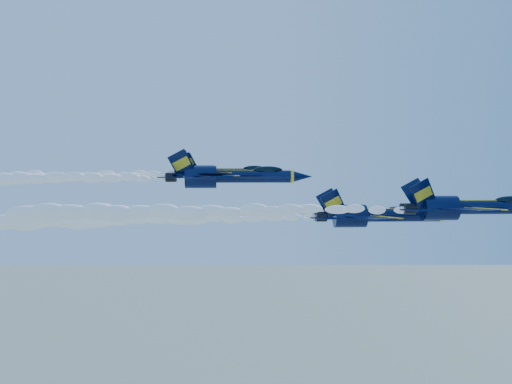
{
  "coord_description": "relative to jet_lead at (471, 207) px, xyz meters",
  "views": [
    {
      "loc": [
        -8.25,
        -69.4,
        155.28
      ],
      "look_at": [
        -3.76,
        1.64,
        153.34
      ],
      "focal_mm": 40.0,
      "sensor_mm": 36.0,
      "label": 1
    }
  ],
  "objects": [
    {
      "name": "jet_lead",
      "position": [
        0.0,
        0.0,
        0.0
      ],
      "size": [
        17.5,
        14.35,
        6.5
      ],
      "color": "black"
    },
    {
      "name": "smoke_trail_jet_lead",
      "position": [
        -27.98,
        -0.0,
        -0.44
      ],
      "size": [
        41.0,
        2.09,
        1.88
      ],
      "primitive_type": "ellipsoid",
      "color": "white"
    },
    {
      "name": "jet_second",
      "position": [
        -7.87,
        8.06,
        -1.39
      ],
      "size": [
        18.09,
        14.84,
        6.72
      ],
      "color": "black"
    },
    {
      "name": "smoke_trail_jet_second",
      "position": [
        -36.1,
        8.06,
        -1.83
      ],
      "size": [
        41.0,
        2.16,
        1.94
      ],
      "primitive_type": "ellipsoid",
      "color": "white"
    },
    {
      "name": "jet_third",
      "position": [
        -25.91,
        16.6,
        3.38
      ],
      "size": [
        19.78,
        16.23,
        7.35
      ],
      "color": "black"
    },
    {
      "name": "smoke_trail_jet_third",
      "position": [
        -54.86,
        16.6,
        2.92
      ],
      "size": [
        41.0,
        2.36,
        2.13
      ],
      "primitive_type": "ellipsoid",
      "color": "white"
    },
    {
      "name": "jet_fourth",
      "position": [
        -26.58,
        18.18,
        3.76
      ],
      "size": [
        15.82,
        12.97,
        5.88
      ],
      "color": "black"
    },
    {
      "name": "smoke_trail_jet_fourth",
      "position": [
        -53.84,
        18.18,
        3.34
      ],
      "size": [
        41.0,
        1.89,
        1.7
      ],
      "primitive_type": "ellipsoid",
      "color": "white"
    }
  ]
}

